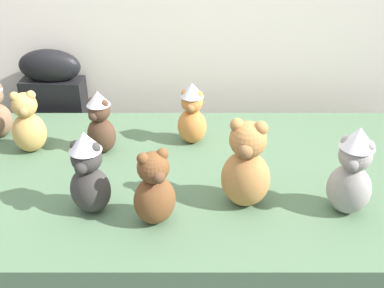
{
  "coord_description": "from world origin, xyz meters",
  "views": [
    {
      "loc": [
        0.01,
        -1.16,
        1.7
      ],
      "look_at": [
        0.0,
        0.25,
        0.88
      ],
      "focal_mm": 44.87,
      "sensor_mm": 36.0,
      "label": 1
    }
  ],
  "objects_px": {
    "teddy_bear_cocoa": "(102,123)",
    "teddy_bear_charcoal": "(90,174)",
    "teddy_bear_ginger": "(194,114)",
    "instrument_case": "(64,147)",
    "teddy_bear_honey": "(30,124)",
    "teddy_bear_caramel": "(248,167)",
    "display_table": "(192,253)",
    "teddy_bear_ash": "(354,173)",
    "teddy_bear_chestnut": "(156,190)"
  },
  "relations": [
    {
      "from": "display_table",
      "to": "teddy_bear_honey",
      "type": "height_order",
      "value": "teddy_bear_honey"
    },
    {
      "from": "instrument_case",
      "to": "teddy_bear_honey",
      "type": "distance_m",
      "value": 0.58
    },
    {
      "from": "display_table",
      "to": "teddy_bear_chestnut",
      "type": "bearing_deg",
      "value": -111.63
    },
    {
      "from": "teddy_bear_caramel",
      "to": "teddy_bear_ash",
      "type": "distance_m",
      "value": 0.32
    },
    {
      "from": "instrument_case",
      "to": "teddy_bear_honey",
      "type": "xyz_separation_m",
      "value": [
        0.03,
        -0.45,
        0.36
      ]
    },
    {
      "from": "teddy_bear_ginger",
      "to": "teddy_bear_honey",
      "type": "height_order",
      "value": "teddy_bear_ginger"
    },
    {
      "from": "instrument_case",
      "to": "teddy_bear_ash",
      "type": "relative_size",
      "value": 3.38
    },
    {
      "from": "teddy_bear_honey",
      "to": "teddy_bear_ash",
      "type": "xyz_separation_m",
      "value": [
        1.09,
        -0.37,
        0.03
      ]
    },
    {
      "from": "teddy_bear_ginger",
      "to": "teddy_bear_caramel",
      "type": "height_order",
      "value": "teddy_bear_caramel"
    },
    {
      "from": "teddy_bear_ginger",
      "to": "teddy_bear_charcoal",
      "type": "relative_size",
      "value": 0.89
    },
    {
      "from": "teddy_bear_honey",
      "to": "teddy_bear_chestnut",
      "type": "bearing_deg",
      "value": -51.92
    },
    {
      "from": "instrument_case",
      "to": "teddy_bear_honey",
      "type": "relative_size",
      "value": 4.1
    },
    {
      "from": "teddy_bear_caramel",
      "to": "teddy_bear_ash",
      "type": "relative_size",
      "value": 1.01
    },
    {
      "from": "teddy_bear_caramel",
      "to": "teddy_bear_charcoal",
      "type": "bearing_deg",
      "value": -161.21
    },
    {
      "from": "teddy_bear_charcoal",
      "to": "teddy_bear_caramel",
      "type": "xyz_separation_m",
      "value": [
        0.48,
        0.03,
        0.0
      ]
    },
    {
      "from": "teddy_bear_cocoa",
      "to": "teddy_bear_charcoal",
      "type": "height_order",
      "value": "teddy_bear_charcoal"
    },
    {
      "from": "teddy_bear_chestnut",
      "to": "teddy_bear_cocoa",
      "type": "height_order",
      "value": "teddy_bear_chestnut"
    },
    {
      "from": "teddy_bear_cocoa",
      "to": "teddy_bear_honey",
      "type": "bearing_deg",
      "value": -153.1
    },
    {
      "from": "display_table",
      "to": "teddy_bear_caramel",
      "type": "relative_size",
      "value": 6.37
    },
    {
      "from": "teddy_bear_ginger",
      "to": "teddy_bear_charcoal",
      "type": "height_order",
      "value": "teddy_bear_charcoal"
    },
    {
      "from": "teddy_bear_ginger",
      "to": "teddy_bear_cocoa",
      "type": "relative_size",
      "value": 1.01
    },
    {
      "from": "teddy_bear_ash",
      "to": "teddy_bear_honey",
      "type": "bearing_deg",
      "value": -169.84
    },
    {
      "from": "teddy_bear_cocoa",
      "to": "teddy_bear_caramel",
      "type": "xyz_separation_m",
      "value": [
        0.51,
        -0.33,
        0.02
      ]
    },
    {
      "from": "teddy_bear_ginger",
      "to": "teddy_bear_ash",
      "type": "xyz_separation_m",
      "value": [
        0.48,
        -0.44,
        0.02
      ]
    },
    {
      "from": "teddy_bear_ginger",
      "to": "teddy_bear_charcoal",
      "type": "distance_m",
      "value": 0.53
    },
    {
      "from": "teddy_bear_chestnut",
      "to": "teddy_bear_caramel",
      "type": "bearing_deg",
      "value": -6.95
    },
    {
      "from": "teddy_bear_caramel",
      "to": "teddy_bear_ginger",
      "type": "bearing_deg",
      "value": 127.43
    },
    {
      "from": "display_table",
      "to": "teddy_bear_honey",
      "type": "bearing_deg",
      "value": 165.25
    },
    {
      "from": "teddy_bear_ginger",
      "to": "instrument_case",
      "type": "bearing_deg",
      "value": 164.01
    },
    {
      "from": "teddy_bear_cocoa",
      "to": "teddy_bear_charcoal",
      "type": "relative_size",
      "value": 0.88
    },
    {
      "from": "teddy_bear_chestnut",
      "to": "teddy_bear_charcoal",
      "type": "distance_m",
      "value": 0.21
    },
    {
      "from": "instrument_case",
      "to": "teddy_bear_cocoa",
      "type": "bearing_deg",
      "value": -53.12
    },
    {
      "from": "teddy_bear_ginger",
      "to": "teddy_bear_ash",
      "type": "bearing_deg",
      "value": -26.96
    },
    {
      "from": "display_table",
      "to": "teddy_bear_ash",
      "type": "bearing_deg",
      "value": -23.47
    },
    {
      "from": "teddy_bear_chestnut",
      "to": "teddy_bear_cocoa",
      "type": "bearing_deg",
      "value": 93.74
    },
    {
      "from": "teddy_bear_honey",
      "to": "teddy_bear_caramel",
      "type": "height_order",
      "value": "teddy_bear_caramel"
    },
    {
      "from": "teddy_bear_chestnut",
      "to": "teddy_bear_charcoal",
      "type": "relative_size",
      "value": 0.89
    },
    {
      "from": "teddy_bear_chestnut",
      "to": "teddy_bear_caramel",
      "type": "height_order",
      "value": "teddy_bear_caramel"
    },
    {
      "from": "teddy_bear_ginger",
      "to": "display_table",
      "type": "bearing_deg",
      "value": -76.45
    },
    {
      "from": "teddy_bear_honey",
      "to": "display_table",
      "type": "bearing_deg",
      "value": -26.38
    },
    {
      "from": "instrument_case",
      "to": "teddy_bear_ginger",
      "type": "bearing_deg",
      "value": -27.45
    },
    {
      "from": "teddy_bear_cocoa",
      "to": "teddy_bear_charcoal",
      "type": "bearing_deg",
      "value": -58.04
    },
    {
      "from": "instrument_case",
      "to": "teddy_bear_charcoal",
      "type": "bearing_deg",
      "value": -64.71
    },
    {
      "from": "instrument_case",
      "to": "teddy_bear_cocoa",
      "type": "height_order",
      "value": "teddy_bear_cocoa"
    },
    {
      "from": "teddy_bear_caramel",
      "to": "teddy_bear_ash",
      "type": "xyz_separation_m",
      "value": [
        0.31,
        -0.04,
        0.0
      ]
    },
    {
      "from": "teddy_bear_chestnut",
      "to": "teddy_bear_ash",
      "type": "height_order",
      "value": "teddy_bear_ash"
    },
    {
      "from": "teddy_bear_honey",
      "to": "teddy_bear_ash",
      "type": "height_order",
      "value": "teddy_bear_ash"
    },
    {
      "from": "teddy_bear_chestnut",
      "to": "teddy_bear_honey",
      "type": "height_order",
      "value": "teddy_bear_chestnut"
    },
    {
      "from": "instrument_case",
      "to": "teddy_bear_charcoal",
      "type": "relative_size",
      "value": 3.58
    },
    {
      "from": "teddy_bear_cocoa",
      "to": "teddy_bear_caramel",
      "type": "height_order",
      "value": "teddy_bear_caramel"
    }
  ]
}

